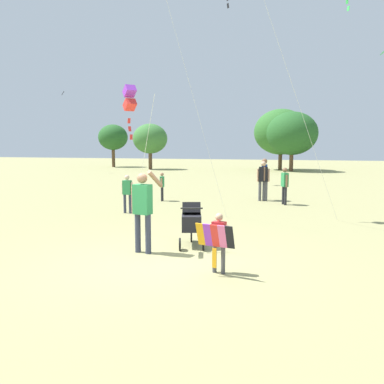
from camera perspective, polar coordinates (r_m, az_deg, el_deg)
The scene contains 12 objects.
ground_plane at distance 8.08m, azimuth -4.13°, elevation -9.95°, with size 120.00×120.00×0.00m, color #938E5B.
treeline_distant at distance 38.02m, azimuth 16.01°, elevation 8.24°, with size 41.16×6.54×5.83m.
child_with_butterfly_kite at distance 7.17m, azimuth 3.82°, elevation -6.63°, with size 0.72×0.41×1.11m.
person_adult_flyer at distance 8.52m, azimuth -7.14°, elevation -1.89°, with size 0.62×0.53×1.82m.
stroller at distance 9.12m, azimuth -0.08°, elevation -4.09°, with size 0.73×1.12×1.03m.
kite_adult_black at distance 11.02m, azimuth -8.99°, elevation 13.17°, with size 1.78×2.27×3.95m.
kite_green_novelty at distance 13.45m, azimuth 20.82°, elevation 24.49°, with size 2.65×2.64×7.31m.
person_red_shirt at distance 13.70m, azimuth -9.35°, elevation 0.18°, with size 0.43×0.19×1.32m.
person_sitting_far at distance 15.92m, azimuth 13.26°, elevation 1.29°, with size 0.31×0.43×1.47m.
person_couple_left at distance 16.81m, azimuth 10.26°, elevation 2.06°, with size 0.53×0.27×1.67m.
person_kid_running at distance 16.97m, azimuth 10.42°, elevation 2.31°, with size 0.28×0.57×1.78m.
person_back_turned at distance 16.62m, azimuth -4.35°, elevation 1.14°, with size 0.22×0.38×1.21m.
Camera 1 is at (2.76, -7.24, 2.31)m, focal length 36.88 mm.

